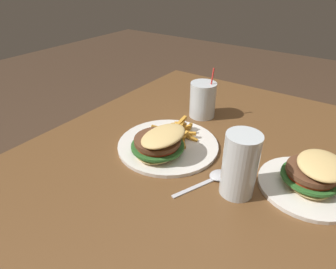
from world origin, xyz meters
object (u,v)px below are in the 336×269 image
at_px(juice_glass, 203,101).
at_px(meal_plate_far, 311,178).
at_px(meal_plate_near, 164,143).
at_px(beer_glass, 239,167).
at_px(spoon, 216,176).

relative_size(juice_glass, meal_plate_far, 0.76).
relative_size(meal_plate_near, juice_glass, 1.70).
bearing_deg(meal_plate_far, beer_glass, -51.32).
bearing_deg(beer_glass, juice_glass, -139.23).
relative_size(beer_glass, spoon, 0.98).
xyz_separation_m(beer_glass, meal_plate_far, (-0.11, 0.13, -0.04)).
relative_size(meal_plate_near, beer_glass, 1.88).
bearing_deg(meal_plate_far, juice_glass, -115.36).
xyz_separation_m(juice_glass, spoon, (0.27, 0.19, -0.05)).
height_order(meal_plate_near, meal_plate_far, meal_plate_near).
bearing_deg(beer_glass, meal_plate_far, 128.68).
distance_m(meal_plate_near, juice_glass, 0.25).
height_order(beer_glass, spoon, beer_glass).
bearing_deg(meal_plate_near, spoon, 82.45).
bearing_deg(meal_plate_near, meal_plate_far, 100.78).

